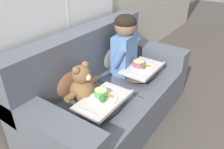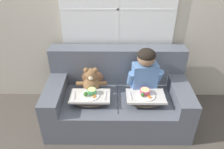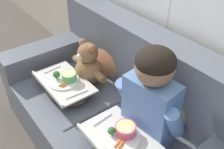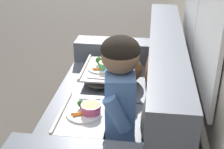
% 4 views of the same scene
% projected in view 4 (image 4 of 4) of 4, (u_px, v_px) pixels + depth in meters
% --- Properties ---
extents(ground_plane, '(14.00, 14.00, 0.00)m').
position_uv_depth(ground_plane, '(114.00, 146.00, 2.42)').
color(ground_plane, '#4C443D').
extents(couch, '(1.77, 0.90, 0.91)m').
position_uv_depth(couch, '(124.00, 112.00, 2.27)').
color(couch, '#565B66').
rests_on(couch, ground_plane).
extents(throw_pillow_behind_child, '(0.36, 0.18, 0.38)m').
position_uv_depth(throw_pillow_behind_child, '(152.00, 109.00, 1.84)').
color(throw_pillow_behind_child, '#C1B293').
rests_on(throw_pillow_behind_child, couch).
extents(throw_pillow_behind_teddy, '(0.35, 0.17, 0.37)m').
position_uv_depth(throw_pillow_behind_teddy, '(153.00, 63.00, 2.43)').
color(throw_pillow_behind_teddy, '#B2754C').
rests_on(throw_pillow_behind_teddy, couch).
extents(child_figure, '(0.45, 0.23, 0.62)m').
position_uv_depth(child_figure, '(120.00, 82.00, 1.79)').
color(child_figure, '#5B84BC').
rests_on(child_figure, couch).
extents(teddy_bear, '(0.39, 0.27, 0.36)m').
position_uv_depth(teddy_bear, '(128.00, 64.00, 2.46)').
color(teddy_bear, brown).
rests_on(teddy_bear, couch).
extents(lap_tray_child, '(0.46, 0.30, 0.17)m').
position_uv_depth(lap_tray_child, '(85.00, 119.00, 1.94)').
color(lap_tray_child, '#473D33').
rests_on(lap_tray_child, child_figure).
extents(lap_tray_teddy, '(0.48, 0.29, 0.18)m').
position_uv_depth(lap_tray_teddy, '(102.00, 73.00, 2.53)').
color(lap_tray_teddy, '#473D33').
rests_on(lap_tray_teddy, teddy_bear).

